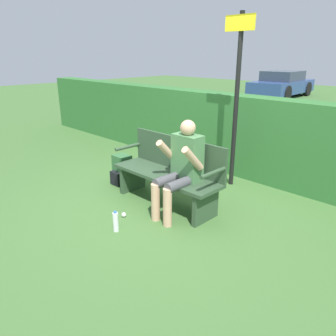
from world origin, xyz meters
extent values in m
plane|color=#426B33|center=(0.00, 0.00, 0.00)|extent=(40.00, 40.00, 0.00)
cube|color=#337033|center=(0.00, 1.84, 0.68)|extent=(12.00, 0.45, 1.36)
cube|color=#334C33|center=(0.00, 0.00, 0.44)|extent=(1.67, 0.51, 0.05)
cube|color=#334C33|center=(0.00, 0.24, 0.69)|extent=(1.67, 0.04, 0.47)
cube|color=#334C33|center=(-0.71, 0.00, 0.21)|extent=(0.06, 0.46, 0.41)
cube|color=#334C33|center=(0.71, 0.00, 0.21)|extent=(0.06, 0.46, 0.41)
cylinder|color=#334C33|center=(-0.81, 0.00, 0.68)|extent=(0.05, 0.46, 0.05)
cylinder|color=#334C33|center=(0.81, 0.00, 0.68)|extent=(0.05, 0.46, 0.05)
cube|color=#4C7F4C|center=(0.35, 0.05, 0.76)|extent=(0.39, 0.22, 0.60)
sphere|color=#DBA884|center=(0.35, 0.05, 1.14)|extent=(0.20, 0.20, 0.20)
cylinder|color=#4C4C51|center=(0.24, -0.18, 0.49)|extent=(0.13, 0.47, 0.13)
cylinder|color=#4C4C51|center=(0.46, -0.18, 0.49)|extent=(0.13, 0.47, 0.13)
cylinder|color=#DBA884|center=(0.24, -0.42, 0.25)|extent=(0.11, 0.11, 0.49)
cylinder|color=#DBA884|center=(0.46, -0.42, 0.25)|extent=(0.11, 0.11, 0.49)
cylinder|color=#DBA884|center=(0.13, -0.10, 0.82)|extent=(0.09, 0.36, 0.36)
cylinder|color=#DBA884|center=(0.56, -0.10, 0.82)|extent=(0.09, 0.36, 0.36)
cube|color=#336638|center=(-1.06, 0.07, 0.24)|extent=(0.28, 0.21, 0.47)
cube|color=black|center=(-1.06, -0.08, 0.12)|extent=(0.21, 0.07, 0.21)
cylinder|color=white|center=(0.11, -0.95, 0.12)|extent=(0.07, 0.07, 0.24)
cylinder|color=#2D66B2|center=(0.11, -0.95, 0.25)|extent=(0.04, 0.04, 0.02)
cylinder|color=black|center=(0.22, 1.28, 1.29)|extent=(0.07, 0.07, 2.57)
cube|color=yellow|center=(0.22, 1.24, 2.42)|extent=(0.48, 0.02, 0.22)
cube|color=#2D4784|center=(-4.55, 12.45, 0.48)|extent=(1.89, 4.04, 0.56)
cube|color=#333D4C|center=(-4.55, 12.45, 0.99)|extent=(1.59, 1.97, 0.45)
cylinder|color=black|center=(-5.42, 13.64, 0.33)|extent=(0.21, 0.68, 0.67)
cylinder|color=black|center=(-3.79, 13.71, 0.33)|extent=(0.21, 0.68, 0.67)
cylinder|color=black|center=(-5.30, 11.18, 0.33)|extent=(0.21, 0.68, 0.67)
cylinder|color=black|center=(-3.68, 11.26, 0.33)|extent=(0.21, 0.68, 0.67)
sphere|color=silver|center=(-0.11, -0.66, 0.03)|extent=(0.06, 0.06, 0.06)
camera|label=1|loc=(2.99, -2.96, 2.02)|focal=35.00mm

